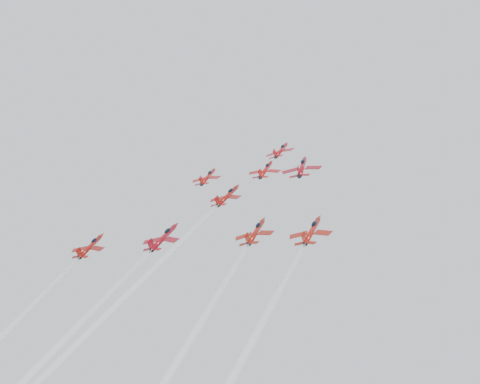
% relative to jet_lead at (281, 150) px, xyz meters
% --- Properties ---
extents(jet_lead, '(8.97, 11.11, 8.25)m').
position_rel_jet_lead_xyz_m(jet_lead, '(0.00, 0.00, 0.00)').
color(jet_lead, '#A70F14').
extents(jet_row2_left, '(8.80, 10.91, 8.11)m').
position_rel_jet_lead_xyz_m(jet_row2_left, '(-17.43, -11.58, -8.35)').
color(jet_row2_left, '#A7130F').
extents(jet_row2_center, '(8.94, 11.08, 8.23)m').
position_rel_jet_lead_xyz_m(jet_row2_center, '(-0.15, -10.97, -7.91)').
color(jet_row2_center, '#B21310').
extents(jet_row2_right, '(10.46, 12.96, 9.63)m').
position_rel_jet_lead_xyz_m(jet_row2_right, '(10.34, -11.56, -8.33)').
color(jet_row2_right, maroon).
extents(jet_center, '(9.07, 80.78, 58.73)m').
position_rel_jet_lead_xyz_m(jet_center, '(-5.46, -58.45, -42.24)').
color(jet_center, maroon).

